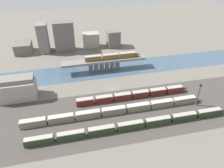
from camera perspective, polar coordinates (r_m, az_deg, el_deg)
The scene contains 15 objects.
ground_plane at distance 133.71m, azimuth -0.02°, elevation -1.12°, with size 400.00×400.00×0.00m, color #666056.
railbed_yard at distance 115.22m, azimuth 2.68°, elevation -7.66°, with size 280.00×42.00×0.01m, color #423D38.
river_water at distance 153.39m, azimuth -2.00°, elevation 3.71°, with size 320.00×22.70×0.01m, color #3D5166.
bridge at distance 150.57m, azimuth -2.04°, elevation 5.69°, with size 57.93×7.12×8.10m.
train_on_bridge at distance 149.98m, azimuth 0.22°, elevation 7.23°, with size 39.41×2.77×3.45m.
train_yard_near at distance 106.29m, azimuth 5.60°, elevation -10.67°, with size 101.23×2.75×3.85m.
train_yard_mid at distance 114.07m, azimuth 1.26°, elevation -6.90°, with size 97.38×3.11×3.77m.
train_yard_far at distance 125.28m, azimuth 5.67°, elevation -2.88°, with size 66.27×3.12×3.89m.
warehouse_building at distance 133.47m, azimuth -23.69°, elevation -1.07°, with size 20.83×11.32×13.37m.
signal_tower at distance 124.97m, azimuth 21.59°, elevation -2.64°, with size 1.00×0.74×13.62m.
city_block_far_left at distance 191.53m, azimuth -22.15°, elevation 8.81°, with size 12.98×14.87×8.21m, color #605B56.
city_block_left at distance 184.97m, azimuth -17.57°, elevation 11.42°, with size 8.01×11.94×23.14m, color slate.
city_block_center at distance 182.13m, azimuth -12.39°, elevation 12.00°, with size 15.81×8.99×23.98m, color #605B56.
city_block_right at distance 188.27m, azimuth -5.58°, elevation 11.36°, with size 13.43×8.96×12.09m, color gray.
city_block_far_right at distance 187.61m, azimuth 0.38°, elevation 11.73°, with size 10.30×9.41×13.85m, color #605B56.
Camera 1 is at (-24.76, -107.87, 75.03)m, focal length 35.00 mm.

